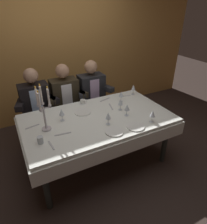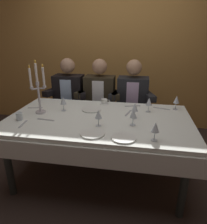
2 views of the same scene
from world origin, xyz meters
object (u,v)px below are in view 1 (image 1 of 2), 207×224
(dining_table, at_px, (98,125))
(wine_glass_0, at_px, (153,114))
(seated_diner_0, at_px, (35,101))
(coffee_cup_0, at_px, (83,102))
(wine_glass_3, at_px, (120,102))
(wine_glass_2, at_px, (121,94))
(water_tumbler_0, at_px, (40,140))
(candelabra, at_px, (44,110))
(dinner_plate_2, at_px, (136,127))
(wine_glass_5, at_px, (108,116))
(wine_glass_6, at_px, (127,108))
(wine_glass_1, at_px, (62,113))
(dinner_plate_0, at_px, (114,132))
(dinner_plate_1, at_px, (82,112))
(wine_glass_4, at_px, (133,88))
(seated_diner_2, at_px, (91,90))
(seated_diner_1, at_px, (65,95))

(dining_table, height_order, wine_glass_0, wine_glass_0)
(seated_diner_0, bearing_deg, dining_table, -54.91)
(coffee_cup_0, bearing_deg, wine_glass_3, -47.13)
(wine_glass_2, bearing_deg, water_tumbler_0, -160.07)
(candelabra, bearing_deg, dinner_plate_2, -24.87)
(coffee_cup_0, bearing_deg, seated_diner_0, 144.47)
(wine_glass_5, relative_size, wine_glass_6, 1.00)
(wine_glass_1, bearing_deg, dining_table, -16.91)
(wine_glass_5, bearing_deg, wine_glass_0, -21.97)
(dinner_plate_0, xyz_separation_m, water_tumbler_0, (-0.80, 0.18, 0.03))
(wine_glass_3, height_order, seated_diner_0, seated_diner_0)
(dining_table, xyz_separation_m, wine_glass_3, (0.37, 0.04, 0.23))
(dinner_plate_1, bearing_deg, wine_glass_4, 11.00)
(wine_glass_1, height_order, wine_glass_5, same)
(seated_diner_0, bearing_deg, dinner_plate_2, -54.92)
(dinner_plate_1, relative_size, wine_glass_6, 1.37)
(dinner_plate_0, relative_size, dinner_plate_1, 0.97)
(wine_glass_3, distance_m, wine_glass_4, 0.58)
(wine_glass_2, distance_m, coffee_cup_0, 0.57)
(wine_glass_1, bearing_deg, wine_glass_0, -29.22)
(wine_glass_1, xyz_separation_m, water_tumbler_0, (-0.34, -0.34, -0.08))
(candelabra, distance_m, dinner_plate_0, 0.83)
(dinner_plate_0, xyz_separation_m, wine_glass_0, (0.53, -0.02, 0.11))
(wine_glass_5, bearing_deg, wine_glass_3, 37.39)
(wine_glass_3, bearing_deg, coffee_cup_0, 132.87)
(wine_glass_3, relative_size, water_tumbler_0, 2.06)
(wine_glass_4, xyz_separation_m, wine_glass_6, (-0.47, -0.53, 0.00))
(wine_glass_1, relative_size, wine_glass_2, 1.00)
(candelabra, bearing_deg, dining_table, -1.67)
(candelabra, bearing_deg, wine_glass_6, -8.63)
(dinner_plate_2, distance_m, wine_glass_4, 0.98)
(wine_glass_2, xyz_separation_m, wine_glass_3, (-0.15, -0.22, 0.00))
(wine_glass_3, xyz_separation_m, coffee_cup_0, (-0.38, 0.41, -0.09))
(seated_diner_2, bearing_deg, wine_glass_0, -79.85)
(dinner_plate_0, distance_m, seated_diner_0, 1.43)
(dinner_plate_0, relative_size, seated_diner_1, 0.18)
(wine_glass_1, height_order, coffee_cup_0, wine_glass_1)
(dinner_plate_1, height_order, wine_glass_5, wine_glass_5)
(wine_glass_4, xyz_separation_m, water_tumbler_0, (-1.60, -0.60, -0.08))
(dining_table, distance_m, seated_diner_0, 1.09)
(wine_glass_6, xyz_separation_m, seated_diner_1, (-0.52, 1.02, -0.12))
(wine_glass_1, distance_m, coffee_cup_0, 0.53)
(coffee_cup_0, bearing_deg, seated_diner_1, 108.16)
(dining_table, xyz_separation_m, candelabra, (-0.66, 0.02, 0.37))
(seated_diner_0, bearing_deg, candelabra, -92.37)
(dinner_plate_2, bearing_deg, water_tumbler_0, 168.67)
(candelabra, xyz_separation_m, wine_glass_1, (0.23, 0.11, -0.14))
(wine_glass_5, xyz_separation_m, coffee_cup_0, (-0.06, 0.67, -0.09))
(wine_glass_0, xyz_separation_m, wine_glass_5, (-0.51, 0.20, 0.00))
(wine_glass_3, bearing_deg, dinner_plate_1, 161.40)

